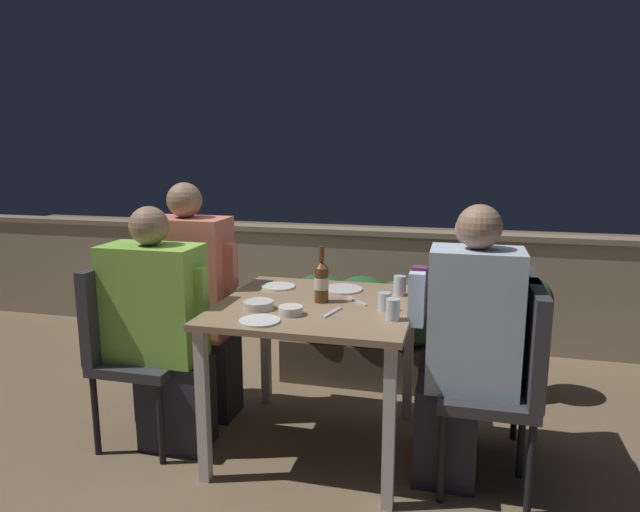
% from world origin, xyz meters
% --- Properties ---
extents(ground_plane, '(16.00, 16.00, 0.00)m').
position_xyz_m(ground_plane, '(0.00, 0.00, 0.00)').
color(ground_plane, '#7A6047').
extents(parapet_wall, '(9.00, 0.18, 0.88)m').
position_xyz_m(parapet_wall, '(0.00, 1.68, 0.44)').
color(parapet_wall, gray).
rests_on(parapet_wall, ground_plane).
extents(dining_table, '(0.94, 0.94, 0.76)m').
position_xyz_m(dining_table, '(0.00, 0.00, 0.66)').
color(dining_table, '#937556').
rests_on(dining_table, ground_plane).
extents(planter_hedge, '(1.02, 0.47, 0.69)m').
position_xyz_m(planter_hedge, '(0.08, 0.89, 0.38)').
color(planter_hedge, brown).
rests_on(planter_hedge, ground_plane).
extents(chair_left_near, '(0.42, 0.42, 0.93)m').
position_xyz_m(chair_left_near, '(-0.96, -0.17, 0.56)').
color(chair_left_near, '#333338').
rests_on(chair_left_near, ground_plane).
extents(person_green_blouse, '(0.52, 0.26, 1.23)m').
position_xyz_m(person_green_blouse, '(-0.76, -0.17, 0.61)').
color(person_green_blouse, '#282833').
rests_on(person_green_blouse, ground_plane).
extents(chair_left_far, '(0.42, 0.42, 0.93)m').
position_xyz_m(chair_left_far, '(-0.95, 0.20, 0.56)').
color(chair_left_far, '#333338').
rests_on(chair_left_far, ground_plane).
extents(person_coral_top, '(0.51, 0.26, 1.32)m').
position_xyz_m(person_coral_top, '(-0.75, 0.20, 0.66)').
color(person_coral_top, '#282833').
rests_on(person_coral_top, ground_plane).
extents(chair_right_near, '(0.42, 0.42, 0.93)m').
position_xyz_m(chair_right_near, '(0.91, -0.15, 0.56)').
color(chair_right_near, '#333338').
rests_on(chair_right_near, ground_plane).
extents(person_blue_shirt, '(0.48, 0.26, 1.28)m').
position_xyz_m(person_blue_shirt, '(0.71, -0.15, 0.64)').
color(person_blue_shirt, '#282833').
rests_on(person_blue_shirt, ground_plane).
extents(chair_right_far, '(0.42, 0.42, 0.93)m').
position_xyz_m(chair_right_far, '(0.90, 0.13, 0.56)').
color(chair_right_far, '#333338').
rests_on(chair_right_far, ground_plane).
extents(person_purple_stripe, '(0.48, 0.26, 1.22)m').
position_xyz_m(person_purple_stripe, '(0.70, 0.13, 0.62)').
color(person_purple_stripe, '#282833').
rests_on(person_purple_stripe, ground_plane).
extents(beer_bottle, '(0.07, 0.07, 0.28)m').
position_xyz_m(beer_bottle, '(0.02, 0.02, 0.86)').
color(beer_bottle, brown).
rests_on(beer_bottle, dining_table).
extents(plate_0, '(0.18, 0.18, 0.01)m').
position_xyz_m(plate_0, '(-0.16, -0.35, 0.76)').
color(plate_0, white).
rests_on(plate_0, dining_table).
extents(plate_1, '(0.19, 0.19, 0.01)m').
position_xyz_m(plate_1, '(-0.28, 0.25, 0.76)').
color(plate_1, white).
rests_on(plate_1, dining_table).
extents(plate_2, '(0.22, 0.22, 0.01)m').
position_xyz_m(plate_2, '(0.07, 0.27, 0.76)').
color(plate_2, silver).
rests_on(plate_2, dining_table).
extents(bowl_0, '(0.14, 0.14, 0.04)m').
position_xyz_m(bowl_0, '(-0.24, -0.17, 0.78)').
color(bowl_0, beige).
rests_on(bowl_0, dining_table).
extents(bowl_1, '(0.11, 0.11, 0.04)m').
position_xyz_m(bowl_1, '(-0.06, -0.22, 0.78)').
color(bowl_1, silver).
rests_on(bowl_1, dining_table).
extents(glass_cup_0, '(0.06, 0.06, 0.10)m').
position_xyz_m(glass_cup_0, '(0.39, -0.18, 0.81)').
color(glass_cup_0, silver).
rests_on(glass_cup_0, dining_table).
extents(glass_cup_1, '(0.06, 0.06, 0.10)m').
position_xyz_m(glass_cup_1, '(0.38, 0.24, 0.81)').
color(glass_cup_1, silver).
rests_on(glass_cup_1, dining_table).
extents(glass_cup_2, '(0.06, 0.06, 0.09)m').
position_xyz_m(glass_cup_2, '(0.34, -0.05, 0.80)').
color(glass_cup_2, silver).
rests_on(glass_cup_2, dining_table).
extents(fork_0, '(0.13, 0.14, 0.01)m').
position_xyz_m(fork_0, '(0.19, 0.06, 0.76)').
color(fork_0, silver).
rests_on(fork_0, dining_table).
extents(fork_1, '(0.06, 0.17, 0.01)m').
position_xyz_m(fork_1, '(0.11, -0.15, 0.76)').
color(fork_1, silver).
rests_on(fork_1, dining_table).
extents(potted_plant, '(0.33, 0.33, 0.76)m').
position_xyz_m(potted_plant, '(1.05, 0.85, 0.46)').
color(potted_plant, brown).
rests_on(potted_plant, ground_plane).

